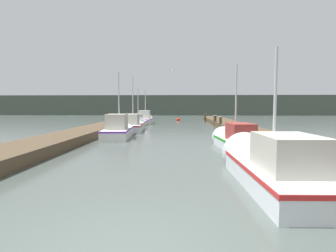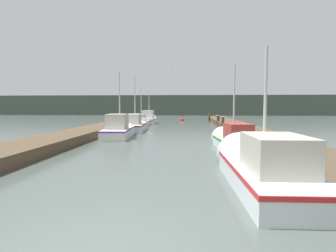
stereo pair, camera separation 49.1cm
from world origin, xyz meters
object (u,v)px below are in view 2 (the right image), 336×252
(mooring_piling_2, at_px, (223,123))
(mooring_piling_3, at_px, (145,117))
(fishing_boat_0, at_px, (260,166))
(fishing_boat_5, at_px, (149,119))
(mooring_piling_1, at_px, (218,121))
(seagull_lead, at_px, (174,70))
(fishing_boat_2, at_px, (120,129))
(channel_buoy, at_px, (182,120))
(fishing_boat_4, at_px, (142,122))
(fishing_boat_3, at_px, (136,125))
(fishing_boat_1, at_px, (233,140))
(mooring_piling_0, at_px, (209,117))

(mooring_piling_2, height_order, mooring_piling_3, mooring_piling_2)
(fishing_boat_0, height_order, fishing_boat_5, fishing_boat_5)
(mooring_piling_1, distance_m, seagull_lead, 7.06)
(fishing_boat_2, relative_size, mooring_piling_1, 4.88)
(mooring_piling_1, relative_size, channel_buoy, 1.08)
(fishing_boat_4, bearing_deg, fishing_boat_3, -83.75)
(fishing_boat_1, relative_size, fishing_boat_4, 0.80)
(mooring_piling_3, bearing_deg, fishing_boat_5, -73.42)
(fishing_boat_5, bearing_deg, fishing_boat_3, -90.77)
(fishing_boat_5, relative_size, mooring_piling_2, 4.00)
(fishing_boat_1, xyz_separation_m, seagull_lead, (-3.41, 10.80, 4.81))
(fishing_boat_1, xyz_separation_m, mooring_piling_2, (0.90, 10.24, 0.15))
(mooring_piling_1, relative_size, mooring_piling_3, 1.10)
(fishing_boat_0, relative_size, channel_buoy, 5.24)
(fishing_boat_1, height_order, channel_buoy, fishing_boat_1)
(fishing_boat_3, distance_m, channel_buoy, 14.54)
(fishing_boat_5, bearing_deg, fishing_boat_1, -70.50)
(fishing_boat_3, distance_m, mooring_piling_2, 7.61)
(fishing_boat_2, relative_size, channel_buoy, 5.28)
(fishing_boat_3, bearing_deg, mooring_piling_0, 56.49)
(fishing_boat_0, height_order, mooring_piling_3, fishing_boat_0)
(fishing_boat_4, distance_m, mooring_piling_2, 8.74)
(fishing_boat_0, height_order, seagull_lead, seagull_lead)
(fishing_boat_1, xyz_separation_m, fishing_boat_5, (-6.70, 17.86, 0.08))
(fishing_boat_1, distance_m, fishing_boat_3, 11.48)
(fishing_boat_4, bearing_deg, mooring_piling_1, 0.98)
(fishing_boat_0, relative_size, fishing_boat_3, 0.89)
(fishing_boat_5, bearing_deg, mooring_piling_0, 29.46)
(fishing_boat_2, bearing_deg, channel_buoy, 74.50)
(fishing_boat_1, relative_size, mooring_piling_0, 4.47)
(fishing_boat_4, bearing_deg, fishing_boat_1, -61.07)
(fishing_boat_3, height_order, fishing_boat_4, fishing_boat_3)
(fishing_boat_2, relative_size, seagull_lead, 10.82)
(channel_buoy, bearing_deg, seagull_lead, -92.49)
(mooring_piling_3, bearing_deg, channel_buoy, 18.71)
(fishing_boat_1, distance_m, seagull_lead, 12.30)
(fishing_boat_5, height_order, mooring_piling_0, fishing_boat_5)
(mooring_piling_0, xyz_separation_m, mooring_piling_2, (0.17, -12.00, 0.06))
(fishing_boat_2, height_order, seagull_lead, seagull_lead)
(mooring_piling_0, height_order, mooring_piling_2, mooring_piling_2)
(fishing_boat_2, height_order, mooring_piling_3, fishing_boat_2)
(fishing_boat_1, bearing_deg, seagull_lead, 102.06)
(fishing_boat_2, relative_size, mooring_piling_3, 5.37)
(fishing_boat_4, height_order, mooring_piling_3, fishing_boat_4)
(fishing_boat_0, relative_size, mooring_piling_3, 5.34)
(mooring_piling_3, bearing_deg, seagull_lead, -67.90)
(fishing_boat_1, xyz_separation_m, mooring_piling_0, (0.73, 22.24, 0.09))
(fishing_boat_1, height_order, fishing_boat_4, fishing_boat_1)
(fishing_boat_0, height_order, mooring_piling_2, fishing_boat_0)
(mooring_piling_3, xyz_separation_m, channel_buoy, (4.98, 1.69, -0.36))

